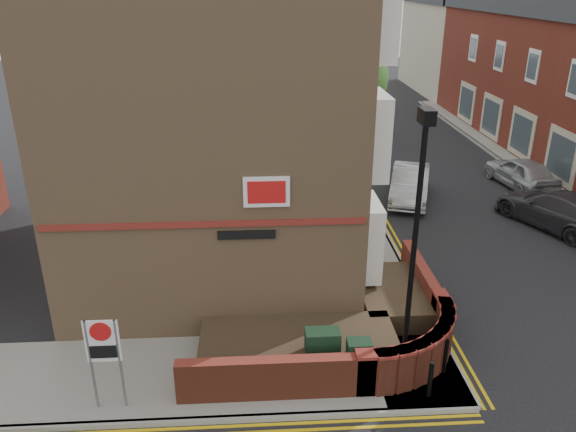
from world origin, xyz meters
The scene contains 25 objects.
ground centered at (0.00, 0.00, 0.00)m, with size 120.00×120.00×0.00m, color black.
pavement_corner centered at (-3.50, 1.50, 0.06)m, with size 13.00×3.00×0.12m, color gray.
pavement_main centered at (2.00, 16.00, 0.06)m, with size 2.00×32.00×0.12m, color gray.
kerb_side centered at (-3.50, 0.00, 0.06)m, with size 13.00×0.15×0.12m, color gray.
kerb_main_near centered at (3.00, 16.00, 0.06)m, with size 0.15×32.00×0.12m, color gray.
kerb_main_far centered at (11.00, 13.00, 0.06)m, with size 0.15×40.00×0.12m, color gray.
yellow_lines_side centered at (-3.50, -0.25, 0.01)m, with size 13.00×0.28×0.01m, color gold.
yellow_lines_main centered at (3.25, 16.00, 0.01)m, with size 0.28×32.00×0.01m, color gold.
corner_building centered at (-2.84, 8.00, 6.23)m, with size 8.95×10.40×13.60m.
garden_wall centered at (0.00, 2.50, 0.00)m, with size 6.80×6.00×1.20m, color brown, non-canonical shape.
lamppost centered at (1.60, 1.20, 3.34)m, with size 0.25×0.50×6.30m.
utility_cabinet_large centered at (-0.30, 1.30, 0.72)m, with size 0.80×0.45×1.20m, color black.
utility_cabinet_small centered at (0.50, 1.00, 0.67)m, with size 0.55×0.40×1.10m, color black.
bollard_near centered at (2.00, 0.40, 0.57)m, with size 0.11×0.11×0.90m, color black.
bollard_far centered at (2.60, 1.20, 0.57)m, with size 0.11×0.11×0.90m, color black.
zone_sign centered at (-5.00, 0.50, 1.64)m, with size 0.72×0.07×2.20m.
far_terrace_cream centered at (14.50, 38.00, 4.05)m, with size 5.40×12.40×8.00m.
tree_near centered at (2.00, 14.05, 4.70)m, with size 3.64×3.65×6.70m.
tree_mid centered at (2.00, 22.05, 5.20)m, with size 4.03×4.03×7.42m.
tree_far centered at (2.00, 30.05, 4.91)m, with size 3.81×3.81×7.00m.
traffic_light_assembly centered at (2.40, 25.00, 2.78)m, with size 0.20×0.16×4.20m.
silver_car_near centered at (4.81, 12.76, 0.71)m, with size 1.50×4.30×1.42m, color #A3A8AB.
red_car_main centered at (3.60, 22.98, 0.66)m, with size 2.18×4.74×1.32m, color maroon.
grey_car_far centered at (9.61, 9.52, 0.72)m, with size 2.01×4.95×1.44m, color #313136.
silver_car_far centered at (10.25, 14.00, 0.70)m, with size 1.64×4.08×1.39m, color #9EA0A5.
Camera 1 is at (-1.75, -9.39, 8.71)m, focal length 35.00 mm.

